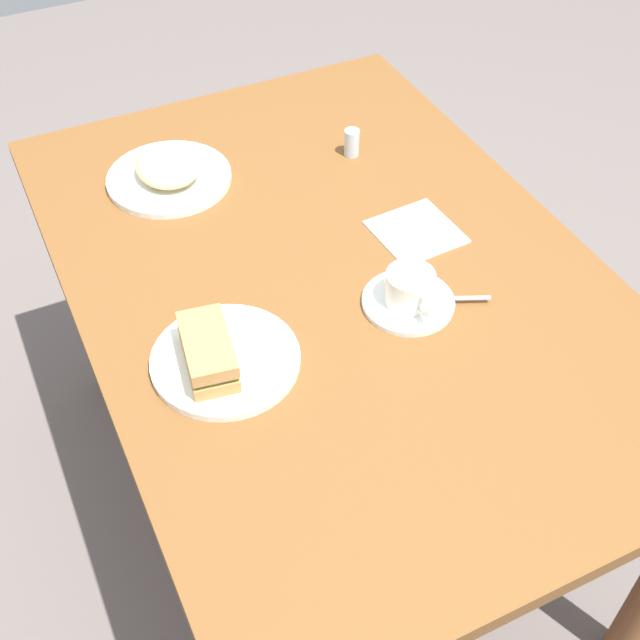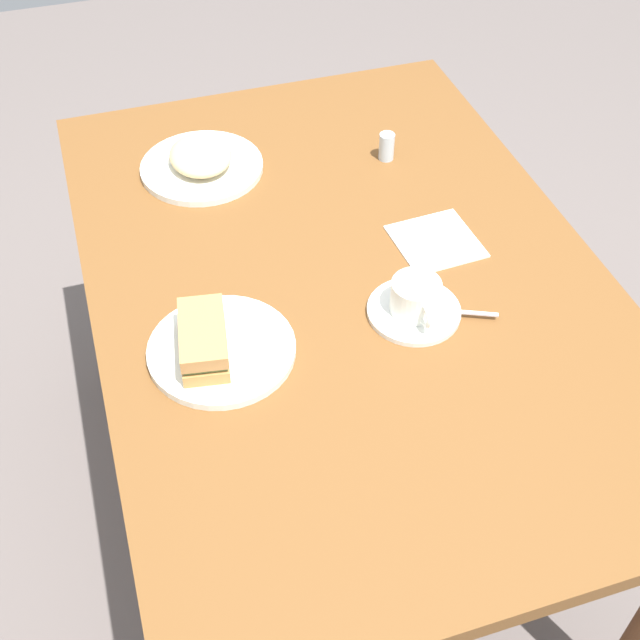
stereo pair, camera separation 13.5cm
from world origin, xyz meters
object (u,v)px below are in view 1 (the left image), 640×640
(coffee_cup, at_px, (410,287))
(side_plate, at_px, (169,178))
(napkin, at_px, (416,232))
(sandwich_front, at_px, (208,352))
(coffee_saucer, at_px, (408,302))
(spoon, at_px, (453,298))
(sandwich_plate, at_px, (226,360))
(salt_shaker, at_px, (352,143))
(dining_table, at_px, (334,308))

(coffee_cup, bearing_deg, side_plate, -153.57)
(side_plate, bearing_deg, napkin, 45.89)
(sandwich_front, relative_size, coffee_saucer, 0.96)
(spoon, height_order, napkin, spoon)
(sandwich_plate, distance_m, coffee_cup, 0.34)
(side_plate, relative_size, salt_shaker, 4.31)
(sandwich_front, bearing_deg, sandwich_plate, 96.94)
(sandwich_plate, xyz_separation_m, spoon, (0.04, 0.41, 0.01))
(dining_table, distance_m, spoon, 0.25)
(sandwich_plate, bearing_deg, salt_shaker, 133.94)
(dining_table, distance_m, coffee_saucer, 0.18)
(spoon, bearing_deg, coffee_saucer, -114.07)
(spoon, distance_m, side_plate, 0.65)
(sandwich_front, height_order, side_plate, sandwich_front)
(coffee_saucer, relative_size, napkin, 1.08)
(dining_table, distance_m, side_plate, 0.44)
(coffee_saucer, height_order, napkin, coffee_saucer)
(coffee_cup, distance_m, salt_shaker, 0.47)
(sandwich_plate, bearing_deg, coffee_cup, 88.06)
(coffee_saucer, bearing_deg, side_plate, -153.49)
(salt_shaker, bearing_deg, sandwich_front, -47.52)
(sandwich_plate, height_order, side_plate, same)
(sandwich_plate, height_order, spoon, spoon)
(sandwich_front, distance_m, salt_shaker, 0.65)
(sandwich_front, distance_m, coffee_saucer, 0.37)
(dining_table, relative_size, spoon, 14.33)
(dining_table, bearing_deg, sandwich_plate, -64.47)
(sandwich_front, relative_size, side_plate, 0.61)
(sandwich_plate, height_order, salt_shaker, salt_shaker)
(side_plate, bearing_deg, spoon, 30.87)
(napkin, bearing_deg, sandwich_plate, -71.10)
(dining_table, relative_size, side_plate, 5.33)
(spoon, relative_size, napkin, 0.63)
(coffee_cup, relative_size, napkin, 0.75)
(napkin, bearing_deg, salt_shaker, 178.59)
(spoon, relative_size, side_plate, 0.37)
(coffee_saucer, xyz_separation_m, spoon, (0.03, 0.07, 0.01))
(coffee_saucer, distance_m, spoon, 0.08)
(spoon, bearing_deg, salt_shaker, 174.35)
(coffee_cup, relative_size, spoon, 1.19)
(sandwich_plate, distance_m, coffee_saucer, 0.34)
(sandwich_front, distance_m, napkin, 0.50)
(coffee_saucer, xyz_separation_m, salt_shaker, (-0.45, 0.12, 0.02))
(dining_table, distance_m, coffee_cup, 0.21)
(napkin, relative_size, salt_shaker, 2.54)
(coffee_saucer, bearing_deg, spoon, 65.93)
(coffee_cup, height_order, salt_shaker, coffee_cup)
(coffee_cup, distance_m, side_plate, 0.59)
(coffee_saucer, bearing_deg, sandwich_front, -91.00)
(spoon, bearing_deg, napkin, 168.27)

